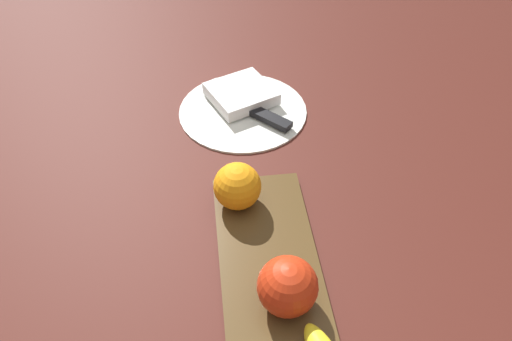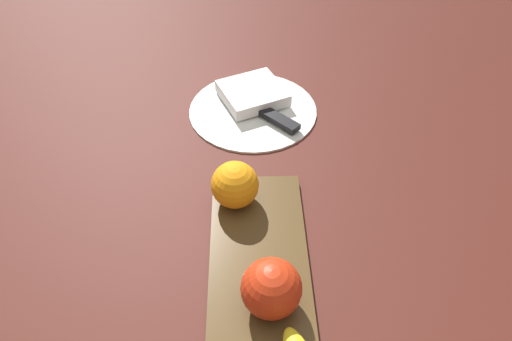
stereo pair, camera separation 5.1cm
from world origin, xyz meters
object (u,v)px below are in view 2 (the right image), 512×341
object	(u,v)px
fruit_tray	(260,302)
knife	(272,116)
apple	(271,288)
dinner_plate	(253,109)
folded_napkin	(253,93)
orange_near_apple	(236,185)

from	to	relation	value
fruit_tray	knife	xyz separation A→B (m)	(0.39, -0.04, 0.01)
apple	dinner_plate	distance (m)	0.44
dinner_plate	knife	world-z (taller)	knife
apple	dinner_plate	xyz separation A→B (m)	(0.43, 0.01, -0.05)
fruit_tray	knife	size ratio (longest dim) A/B	3.17
fruit_tray	folded_napkin	world-z (taller)	folded_napkin
folded_napkin	orange_near_apple	bearing A→B (deg)	173.44
dinner_plate	folded_napkin	distance (m)	0.04
apple	folded_napkin	distance (m)	0.47
apple	dinner_plate	world-z (taller)	apple
orange_near_apple	dinner_plate	xyz separation A→B (m)	(0.25, -0.03, -0.05)
apple	dinner_plate	bearing A→B (deg)	1.73
apple	orange_near_apple	distance (m)	0.19
fruit_tray	dinner_plate	xyz separation A→B (m)	(0.42, 0.00, -0.00)
fruit_tray	orange_near_apple	xyz separation A→B (m)	(0.17, 0.03, 0.04)
orange_near_apple	folded_napkin	bearing A→B (deg)	-6.56
orange_near_apple	knife	distance (m)	0.23
fruit_tray	orange_near_apple	distance (m)	0.18
dinner_plate	folded_napkin	world-z (taller)	folded_napkin
apple	knife	xyz separation A→B (m)	(0.40, -0.02, -0.04)
knife	fruit_tray	bearing A→B (deg)	129.09
fruit_tray	folded_napkin	size ratio (longest dim) A/B	3.89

